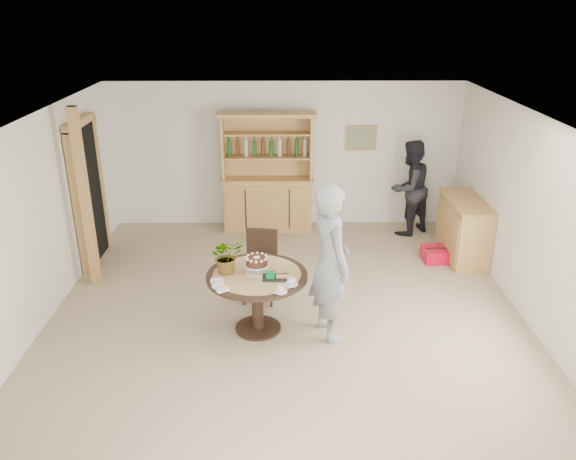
# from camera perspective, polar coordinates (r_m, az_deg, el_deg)

# --- Properties ---
(ground) EXTENTS (7.00, 7.00, 0.00)m
(ground) POSITION_cam_1_polar(r_m,az_deg,el_deg) (7.02, -0.12, -9.82)
(ground) COLOR tan
(ground) RESTS_ON ground
(room_shell) EXTENTS (6.04, 7.04, 2.52)m
(room_shell) POSITION_cam_1_polar(r_m,az_deg,el_deg) (6.28, -0.11, 3.77)
(room_shell) COLOR white
(room_shell) RESTS_ON ground
(doorway) EXTENTS (0.13, 1.10, 2.18)m
(doorway) POSITION_cam_1_polar(r_m,az_deg,el_deg) (8.85, -19.65, 3.74)
(doorway) COLOR black
(doorway) RESTS_ON ground
(pine_post) EXTENTS (0.12, 0.12, 2.50)m
(pine_post) POSITION_cam_1_polar(r_m,az_deg,el_deg) (8.02, -19.92, 2.89)
(pine_post) COLOR tan
(pine_post) RESTS_ON ground
(hutch) EXTENTS (1.62, 0.54, 2.04)m
(hutch) POSITION_cam_1_polar(r_m,az_deg,el_deg) (9.68, -2.07, 4.00)
(hutch) COLOR tan
(hutch) RESTS_ON ground
(sideboard) EXTENTS (0.54, 1.26, 0.94)m
(sideboard) POSITION_cam_1_polar(r_m,az_deg,el_deg) (9.03, 17.42, 0.09)
(sideboard) COLOR tan
(sideboard) RESTS_ON ground
(dining_table) EXTENTS (1.20, 1.20, 0.76)m
(dining_table) POSITION_cam_1_polar(r_m,az_deg,el_deg) (6.69, -3.15, -5.63)
(dining_table) COLOR black
(dining_table) RESTS_ON ground
(dining_chair) EXTENTS (0.48, 0.48, 0.95)m
(dining_chair) POSITION_cam_1_polar(r_m,az_deg,el_deg) (7.46, -2.79, -3.10)
(dining_chair) COLOR black
(dining_chair) RESTS_ON ground
(birthday_cake) EXTENTS (0.30, 0.30, 0.20)m
(birthday_cake) POSITION_cam_1_polar(r_m,az_deg,el_deg) (6.61, -3.18, -3.30)
(birthday_cake) COLOR white
(birthday_cake) RESTS_ON dining_table
(flower_vase) EXTENTS (0.47, 0.44, 0.42)m
(flower_vase) POSITION_cam_1_polar(r_m,az_deg,el_deg) (6.60, -6.24, -2.61)
(flower_vase) COLOR #3F7233
(flower_vase) RESTS_ON dining_table
(gift_tray) EXTENTS (0.30, 0.20, 0.08)m
(gift_tray) POSITION_cam_1_polar(r_m,az_deg,el_deg) (6.49, -1.33, -4.73)
(gift_tray) COLOR black
(gift_tray) RESTS_ON dining_table
(coffee_cup_a) EXTENTS (0.15, 0.15, 0.09)m
(coffee_cup_a) POSITION_cam_1_polar(r_m,az_deg,el_deg) (6.35, 0.33, -5.26)
(coffee_cup_a) COLOR white
(coffee_cup_a) RESTS_ON dining_table
(coffee_cup_b) EXTENTS (0.15, 0.15, 0.08)m
(coffee_cup_b) POSITION_cam_1_polar(r_m,az_deg,el_deg) (6.20, -0.76, -6.04)
(coffee_cup_b) COLOR white
(coffee_cup_b) RESTS_ON dining_table
(napkins) EXTENTS (0.24, 0.33, 0.03)m
(napkins) POSITION_cam_1_polar(r_m,az_deg,el_deg) (6.37, -7.00, -5.59)
(napkins) COLOR white
(napkins) RESTS_ON dining_table
(teen_boy) EXTENTS (0.66, 0.81, 1.90)m
(teen_boy) POSITION_cam_1_polar(r_m,az_deg,el_deg) (6.46, 4.31, -3.30)
(teen_boy) COLOR gray
(teen_boy) RESTS_ON ground
(adult_person) EXTENTS (1.00, 0.96, 1.62)m
(adult_person) POSITION_cam_1_polar(r_m,az_deg,el_deg) (9.65, 12.24, 4.20)
(adult_person) COLOR black
(adult_person) RESTS_ON ground
(red_suitcase) EXTENTS (0.62, 0.42, 0.21)m
(red_suitcase) POSITION_cam_1_polar(r_m,az_deg,el_deg) (8.98, 15.42, -2.39)
(red_suitcase) COLOR red
(red_suitcase) RESTS_ON ground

